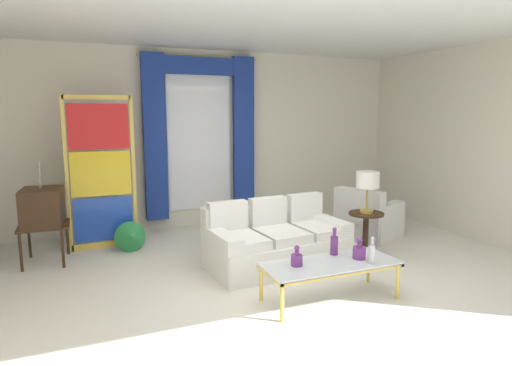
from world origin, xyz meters
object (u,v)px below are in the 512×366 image
bottle_ruby_flask (297,259)px  table_lamp_brass (368,182)px  coffee_table (330,266)px  armchair_white (367,220)px  peacock_figurine (131,238)px  round_side_table (366,229)px  bottle_blue_decanter (359,251)px  couch_white_long (274,242)px  vintage_tv (42,209)px  bottle_crystal_tall (334,244)px  stained_glass_divider (101,177)px  bottle_amber_squat (372,253)px

bottle_ruby_flask → table_lamp_brass: size_ratio=0.38×
coffee_table → armchair_white: size_ratio=1.35×
peacock_figurine → round_side_table: 3.29m
peacock_figurine → bottle_blue_decanter: bearing=-49.0°
couch_white_long → vintage_tv: vintage_tv is taller
armchair_white → table_lamp_brass: bearing=-127.8°
coffee_table → bottle_blue_decanter: size_ratio=6.08×
couch_white_long → round_side_table: bearing=-4.4°
couch_white_long → vintage_tv: 3.04m
vintage_tv → peacock_figurine: bearing=-0.6°
couch_white_long → bottle_ruby_flask: size_ratio=8.46×
couch_white_long → bottle_crystal_tall: size_ratio=5.89×
bottle_crystal_tall → stained_glass_divider: stained_glass_divider is taller
bottle_crystal_tall → bottle_ruby_flask: 0.57m
bottle_blue_decanter → bottle_amber_squat: bottle_amber_squat is taller
coffee_table → vintage_tv: size_ratio=1.07×
bottle_amber_squat → bottle_crystal_tall: bearing=116.4°
bottle_amber_squat → armchair_white: armchair_white is taller
table_lamp_brass → stained_glass_divider: bearing=153.4°
bottle_ruby_flask → table_lamp_brass: bearing=32.9°
bottle_ruby_flask → peacock_figurine: bottle_ruby_flask is taller
table_lamp_brass → couch_white_long: bearing=175.6°
round_side_table → table_lamp_brass: table_lamp_brass is taller
bottle_ruby_flask → vintage_tv: vintage_tv is taller
bottle_blue_decanter → bottle_crystal_tall: size_ratio=0.76×
coffee_table → vintage_tv: bearing=139.5°
stained_glass_divider → bottle_ruby_flask: bearing=-57.9°
couch_white_long → bottle_amber_squat: size_ratio=6.35×
bottle_crystal_tall → armchair_white: 2.28m
bottle_ruby_flask → stained_glass_divider: 3.28m
bottle_crystal_tall → table_lamp_brass: bearing=39.5°
bottle_amber_squat → round_side_table: bearing=55.7°
coffee_table → stained_glass_divider: stained_glass_divider is taller
bottle_blue_decanter → bottle_amber_squat: bearing=-82.9°
peacock_figurine → table_lamp_brass: size_ratio=1.05×
bottle_blue_decanter → vintage_tv: (-3.20, 2.43, 0.24)m
bottle_blue_decanter → bottle_amber_squat: (0.02, -0.19, 0.03)m
vintage_tv → table_lamp_brass: vintage_tv is taller
armchair_white → bottle_amber_squat: bearing=-125.5°
couch_white_long → stained_glass_divider: 2.65m
couch_white_long → vintage_tv: size_ratio=1.36×
armchair_white → peacock_figurine: size_ratio=1.77×
coffee_table → bottle_amber_squat: bottle_amber_squat is taller
bottle_ruby_flask → peacock_figurine: 2.75m
couch_white_long → bottle_crystal_tall: bearing=-75.3°
bottle_ruby_flask → table_lamp_brass: table_lamp_brass is taller
bottle_ruby_flask → bottle_amber_squat: bearing=-18.3°
couch_white_long → peacock_figurine: (-1.67, 1.20, -0.08)m
couch_white_long → bottle_blue_decanter: 1.31m
stained_glass_divider → round_side_table: size_ratio=3.70×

